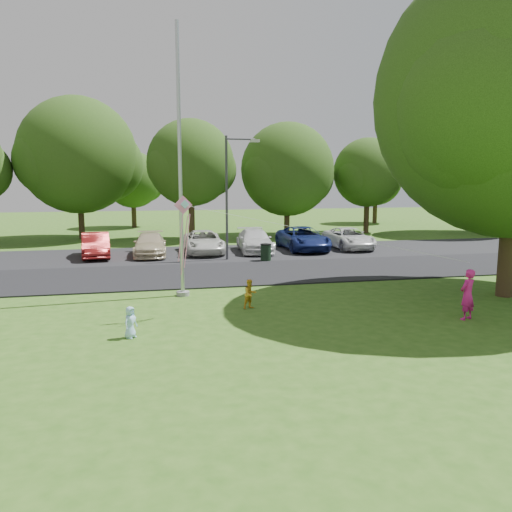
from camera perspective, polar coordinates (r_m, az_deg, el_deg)
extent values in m
plane|color=#305C18|center=(15.28, 6.34, -8.07)|extent=(120.00, 120.00, 0.00)
cube|color=black|center=(23.74, -0.57, -1.90)|extent=(60.00, 6.00, 0.06)
cube|color=black|center=(30.05, -3.07, 0.33)|extent=(42.00, 7.00, 0.06)
cylinder|color=#B7BABF|center=(18.90, -8.69, 10.44)|extent=(0.14, 0.14, 10.00)
cylinder|color=gray|center=(19.38, -8.36, -4.26)|extent=(0.50, 0.50, 0.16)
cylinder|color=#3F3F44|center=(27.18, -3.37, 6.50)|extent=(0.13, 0.13, 6.73)
cylinder|color=#3F3F44|center=(27.39, -1.77, 13.22)|extent=(1.57, 0.11, 0.09)
cube|color=silver|center=(27.54, -0.12, 13.03)|extent=(0.51, 0.25, 0.16)
cylinder|color=black|center=(27.05, 1.13, 0.33)|extent=(0.57, 0.57, 0.92)
cylinder|color=black|center=(26.99, 1.13, 1.35)|extent=(0.61, 0.61, 0.05)
cylinder|color=#332316|center=(21.05, 26.80, 0.92)|extent=(0.62, 0.62, 3.78)
sphere|color=#1F3B10|center=(18.78, 25.35, 15.46)|extent=(6.18, 6.18, 6.18)
sphere|color=#1F3B10|center=(18.81, 24.10, 14.02)|extent=(5.36, 5.36, 5.36)
cylinder|color=#332316|center=(39.49, -19.35, 4.14)|extent=(0.44, 0.44, 3.19)
sphere|color=#1F3B10|center=(39.43, -19.68, 10.77)|extent=(8.50, 8.50, 8.50)
sphere|color=#1F3B10|center=(40.07, -16.73, 9.96)|extent=(5.53, 5.53, 5.53)
sphere|color=#1F3B10|center=(38.62, -22.39, 10.05)|extent=(5.10, 5.10, 5.10)
cylinder|color=#332316|center=(36.99, -7.36, 4.46)|extent=(0.44, 0.44, 3.43)
sphere|color=#1F3B10|center=(36.91, -7.48, 10.52)|extent=(6.27, 6.27, 6.27)
sphere|color=#1F3B10|center=(37.67, -5.38, 9.80)|extent=(4.07, 4.07, 4.07)
sphere|color=#1F3B10|center=(36.03, -9.38, 10.03)|extent=(3.76, 3.76, 3.76)
cylinder|color=#332316|center=(39.62, 3.55, 4.24)|extent=(0.44, 0.44, 2.66)
sphere|color=#1F3B10|center=(39.51, 3.60, 9.84)|extent=(7.27, 7.27, 7.27)
sphere|color=#1F3B10|center=(40.67, 5.56, 9.02)|extent=(4.72, 4.72, 4.72)
sphere|color=#1F3B10|center=(38.26, 1.85, 9.35)|extent=(4.36, 4.36, 4.36)
cylinder|color=#332316|center=(42.74, 12.50, 4.62)|extent=(0.44, 0.44, 3.02)
sphere|color=#1F3B10|center=(42.65, 12.66, 9.30)|extent=(5.67, 5.67, 5.67)
sphere|color=#1F3B10|center=(43.70, 13.86, 8.68)|extent=(3.68, 3.68, 3.68)
sphere|color=#1F3B10|center=(41.54, 11.62, 8.96)|extent=(3.40, 3.40, 3.40)
cylinder|color=#332316|center=(44.94, 24.23, 4.51)|extent=(0.44, 0.44, 3.42)
sphere|color=#1F3B10|center=(44.91, 24.62, 10.60)|extent=(8.77, 8.77, 8.77)
sphere|color=#1F3B10|center=(46.77, 25.88, 9.60)|extent=(5.70, 5.70, 5.70)
sphere|color=#1F3B10|center=(42.97, 23.56, 10.20)|extent=(5.26, 5.26, 5.26)
cylinder|color=#332316|center=(47.97, -13.78, 4.74)|extent=(0.44, 0.44, 2.60)
sphere|color=#1F3B10|center=(47.87, -13.92, 8.47)|extent=(5.20, 5.20, 5.20)
sphere|color=#1F3B10|center=(48.37, -12.48, 8.06)|extent=(3.38, 3.38, 3.38)
sphere|color=#1F3B10|center=(47.26, -15.20, 8.11)|extent=(3.12, 3.12, 3.12)
cylinder|color=#332316|center=(52.61, 13.44, 5.08)|extent=(0.44, 0.44, 2.60)
sphere|color=#1F3B10|center=(52.52, 13.56, 8.48)|extent=(5.20, 5.20, 5.20)
sphere|color=#1F3B10|center=(53.50, 14.44, 8.03)|extent=(3.38, 3.38, 3.38)
sphere|color=#1F3B10|center=(51.48, 12.81, 8.22)|extent=(3.12, 3.12, 3.12)
imported|color=maroon|center=(29.57, -17.85, 1.20)|extent=(1.89, 4.33, 1.38)
imported|color=#C6B793|center=(29.37, -12.02, 1.29)|extent=(1.92, 4.49, 1.29)
imported|color=silver|center=(29.96, -6.03, 1.62)|extent=(2.29, 4.86, 1.34)
imported|color=silver|center=(30.30, -0.14, 1.76)|extent=(2.18, 4.78, 1.35)
imported|color=navy|center=(31.24, 5.38, 2.01)|extent=(2.45, 5.20, 1.44)
imported|color=silver|center=(32.35, 10.55, 2.01)|extent=(2.26, 4.74, 1.31)
imported|color=#DA1D85|center=(17.14, 23.02, -4.07)|extent=(0.70, 0.59, 1.63)
imported|color=gold|center=(17.17, -0.68, -4.36)|extent=(0.61, 0.55, 1.03)
imported|color=#A6D8FF|center=(14.49, -14.16, -7.35)|extent=(0.51, 0.52, 0.90)
cube|color=pink|center=(15.75, -8.32, 5.80)|extent=(0.57, 0.15, 0.58)
cube|color=#8CC6E5|center=(15.72, -8.13, 5.87)|extent=(0.28, 0.08, 0.28)
cylinder|color=white|center=(15.71, 8.09, 2.54)|extent=(8.71, 2.10, 1.79)
cylinder|color=pink|center=(15.83, -8.60, 2.07)|extent=(0.19, 0.25, 1.54)
cylinder|color=pink|center=(15.90, -7.88, 1.67)|extent=(0.21, 0.40, 1.76)
cylinder|color=pink|center=(15.78, -8.20, 1.17)|extent=(0.24, 0.59, 1.97)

